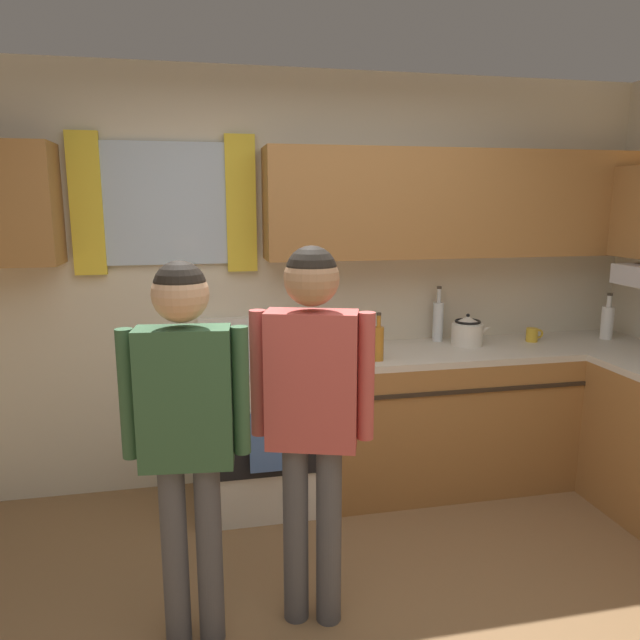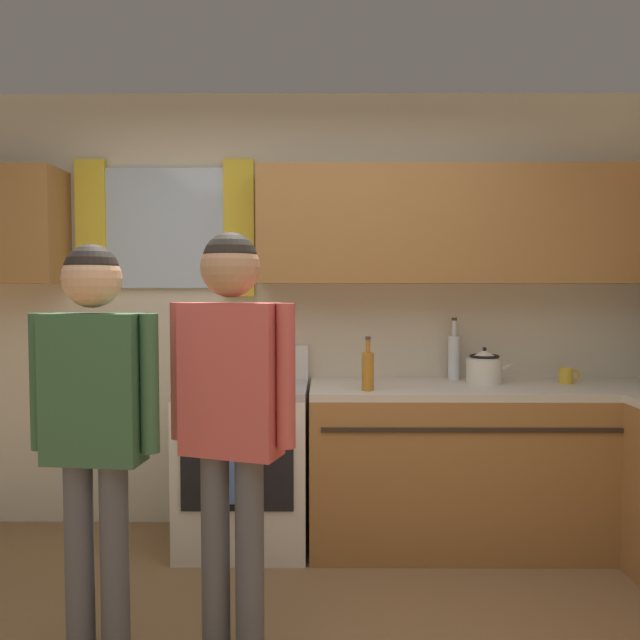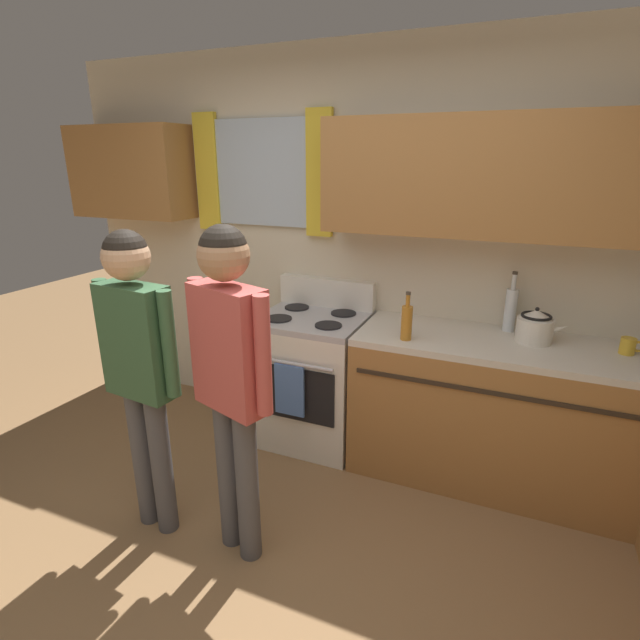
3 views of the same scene
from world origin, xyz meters
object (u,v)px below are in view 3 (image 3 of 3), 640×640
object	(u,v)px
stove_oven	(312,376)
stovetop_kettle	(535,326)
adult_in_plaid	(230,361)
bottle_oil_amber	(407,322)
adult_left	(138,353)
bottle_tall_clear	(511,308)
mug_mustard_yellow	(629,346)

from	to	relation	value
stove_oven	stovetop_kettle	world-z (taller)	stovetop_kettle
stovetop_kettle	adult_in_plaid	world-z (taller)	adult_in_plaid
bottle_oil_amber	stovetop_kettle	size ratio (longest dim) A/B	1.04
stove_oven	adult_left	xyz separation A→B (m)	(-0.41, -1.15, 0.54)
bottle_tall_clear	adult_in_plaid	xyz separation A→B (m)	(-1.12, -1.33, -0.00)
stovetop_kettle	mug_mustard_yellow	bearing A→B (deg)	-0.18
bottle_tall_clear	bottle_oil_amber	distance (m)	0.67
mug_mustard_yellow	adult_left	distance (m)	2.55
stove_oven	bottle_tall_clear	size ratio (longest dim) A/B	3.00
bottle_tall_clear	adult_left	xyz separation A→B (m)	(-1.63, -1.36, -0.03)
stove_oven	adult_in_plaid	bearing A→B (deg)	-85.13
bottle_oil_amber	stovetop_kettle	xyz separation A→B (m)	(0.68, 0.25, -0.01)
bottle_oil_amber	adult_in_plaid	bearing A→B (deg)	-121.79
bottle_oil_amber	bottle_tall_clear	bearing A→B (deg)	36.41
stove_oven	stovetop_kettle	bearing A→B (deg)	2.96
stove_oven	bottle_tall_clear	bearing A→B (deg)	10.08
mug_mustard_yellow	adult_in_plaid	distance (m)	2.10
bottle_tall_clear	mug_mustard_yellow	world-z (taller)	bottle_tall_clear
stove_oven	adult_in_plaid	size ratio (longest dim) A/B	0.67
mug_mustard_yellow	stovetop_kettle	xyz separation A→B (m)	(-0.47, 0.00, 0.05)
bottle_tall_clear	adult_left	size ratio (longest dim) A/B	0.23
stove_oven	bottle_oil_amber	xyz separation A→B (m)	(0.68, -0.18, 0.54)
bottle_oil_amber	adult_left	distance (m)	1.45
bottle_tall_clear	stovetop_kettle	bearing A→B (deg)	-45.45
bottle_tall_clear	bottle_oil_amber	bearing A→B (deg)	-143.59
mug_mustard_yellow	adult_in_plaid	world-z (taller)	adult_in_plaid
adult_left	bottle_tall_clear	bearing A→B (deg)	39.95
bottle_tall_clear	stovetop_kettle	distance (m)	0.21
mug_mustard_yellow	adult_left	xyz separation A→B (m)	(-2.24, -1.21, 0.06)
bottle_tall_clear	mug_mustard_yellow	xyz separation A→B (m)	(0.61, -0.15, -0.10)
stove_oven	bottle_tall_clear	xyz separation A→B (m)	(1.21, 0.22, 0.57)
stove_oven	bottle_oil_amber	world-z (taller)	bottle_oil_amber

